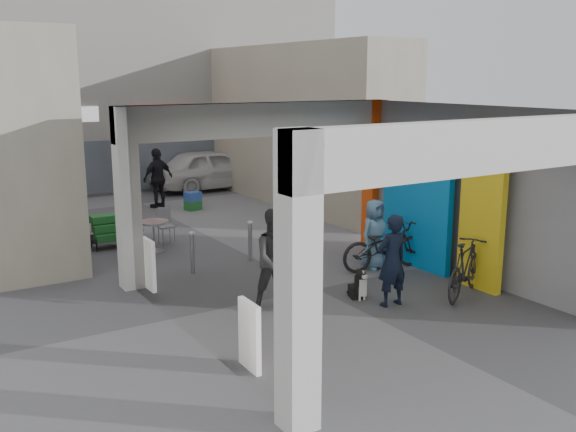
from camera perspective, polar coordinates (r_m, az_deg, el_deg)
ground at (r=12.52m, az=2.56°, el=-6.51°), size 90.00×90.00×0.00m
arcade_canopy at (r=11.64m, az=7.15°, el=3.65°), size 6.40×6.45×6.40m
far_building at (r=24.69m, az=-16.37°, el=11.75°), size 18.00×4.08×8.00m
plaza_bldg_right at (r=20.64m, az=1.21°, el=8.07°), size 2.00×9.00×5.00m
bollard_left at (r=13.51m, az=-8.50°, el=-3.28°), size 0.09×0.09×0.87m
bollard_center at (r=14.31m, az=-3.37°, el=-2.27°), size 0.09×0.09×0.87m
bollard_right at (r=15.17m, az=2.30°, el=-1.37°), size 0.09×0.09×0.89m
advert_board_near at (r=9.11m, az=-3.41°, el=-10.53°), size 0.11×0.55×1.00m
advert_board_far at (r=12.65m, az=-12.26°, el=-4.19°), size 0.10×0.55×1.00m
cafe_set at (r=15.58m, az=-12.55°, el=-1.81°), size 1.45×1.17×0.88m
produce_stand at (r=16.04m, az=-15.24°, el=-1.58°), size 1.16×0.63×0.77m
crate_stack at (r=19.93m, az=-8.45°, el=1.34°), size 0.52×0.44×0.56m
border_collie at (r=11.99m, az=6.28°, el=-6.22°), size 0.23×0.44×0.61m
man_with_dog at (r=11.56m, az=9.23°, el=-3.93°), size 0.62×0.42×1.67m
man_back_turned at (r=11.24m, az=-0.99°, el=-3.88°), size 1.01×0.87×1.81m
man_elderly at (r=13.75m, az=7.68°, el=-1.61°), size 0.81×0.60×1.50m
man_crates at (r=20.37m, az=-11.48°, el=3.32°), size 1.18×0.78×1.86m
bicycle_front at (r=13.77m, az=8.55°, el=-2.61°), size 2.07×0.97×1.05m
bicycle_rear at (r=12.42m, az=15.48°, el=-4.50°), size 1.85×1.23×1.08m
white_van at (r=23.44m, az=-6.76°, el=4.17°), size 4.36×1.77×1.48m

